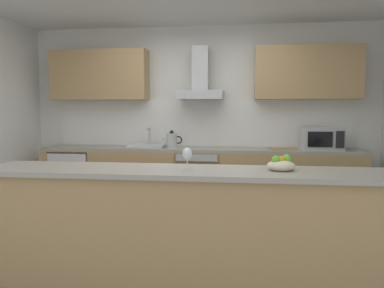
{
  "coord_description": "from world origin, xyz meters",
  "views": [
    {
      "loc": [
        0.65,
        -3.79,
        1.42
      ],
      "look_at": [
        0.07,
        0.44,
        1.05
      ],
      "focal_mm": 37.25,
      "sensor_mm": 36.0,
      "label": 1
    }
  ],
  "objects_px": {
    "microwave": "(322,138)",
    "range_hood": "(200,83)",
    "kettle": "(172,140)",
    "chopping_board": "(282,148)",
    "wine_glass": "(187,154)",
    "oven": "(199,180)",
    "fruit_bowl": "(281,165)",
    "refrigerator": "(76,179)",
    "sink": "(147,145)"
  },
  "relations": [
    {
      "from": "sink",
      "to": "fruit_bowl",
      "type": "xyz_separation_m",
      "value": [
        1.63,
        -2.21,
        0.06
      ]
    },
    {
      "from": "microwave",
      "to": "range_hood",
      "type": "height_order",
      "value": "range_hood"
    },
    {
      "from": "oven",
      "to": "sink",
      "type": "height_order",
      "value": "sink"
    },
    {
      "from": "fruit_bowl",
      "to": "chopping_board",
      "type": "height_order",
      "value": "fruit_bowl"
    },
    {
      "from": "refrigerator",
      "to": "wine_glass",
      "type": "height_order",
      "value": "wine_glass"
    },
    {
      "from": "refrigerator",
      "to": "sink",
      "type": "bearing_deg",
      "value": 0.75
    },
    {
      "from": "kettle",
      "to": "chopping_board",
      "type": "height_order",
      "value": "kettle"
    },
    {
      "from": "sink",
      "to": "refrigerator",
      "type": "bearing_deg",
      "value": -179.25
    },
    {
      "from": "fruit_bowl",
      "to": "sink",
      "type": "bearing_deg",
      "value": 126.42
    },
    {
      "from": "kettle",
      "to": "chopping_board",
      "type": "xyz_separation_m",
      "value": [
        1.47,
        0.01,
        -0.09
      ]
    },
    {
      "from": "wine_glass",
      "to": "kettle",
      "type": "bearing_deg",
      "value": 103.76
    },
    {
      "from": "kettle",
      "to": "chopping_board",
      "type": "bearing_deg",
      "value": 0.39
    },
    {
      "from": "oven",
      "to": "chopping_board",
      "type": "xyz_separation_m",
      "value": [
        1.1,
        -0.02,
        0.45
      ]
    },
    {
      "from": "range_hood",
      "to": "wine_glass",
      "type": "xyz_separation_m",
      "value": [
        0.18,
        -2.42,
        -0.72
      ]
    },
    {
      "from": "range_hood",
      "to": "chopping_board",
      "type": "distance_m",
      "value": 1.42
    },
    {
      "from": "oven",
      "to": "microwave",
      "type": "xyz_separation_m",
      "value": [
        1.61,
        -0.03,
        0.59
      ]
    },
    {
      "from": "range_hood",
      "to": "wine_glass",
      "type": "relative_size",
      "value": 4.05
    },
    {
      "from": "sink",
      "to": "fruit_bowl",
      "type": "height_order",
      "value": "sink"
    },
    {
      "from": "wine_glass",
      "to": "chopping_board",
      "type": "height_order",
      "value": "wine_glass"
    },
    {
      "from": "oven",
      "to": "fruit_bowl",
      "type": "xyz_separation_m",
      "value": [
        0.91,
        -2.2,
        0.53
      ]
    },
    {
      "from": "oven",
      "to": "kettle",
      "type": "relative_size",
      "value": 2.77
    },
    {
      "from": "oven",
      "to": "fruit_bowl",
      "type": "height_order",
      "value": "fruit_bowl"
    },
    {
      "from": "refrigerator",
      "to": "kettle",
      "type": "relative_size",
      "value": 2.94
    },
    {
      "from": "sink",
      "to": "kettle",
      "type": "xyz_separation_m",
      "value": [
        0.35,
        -0.04,
        0.08
      ]
    },
    {
      "from": "kettle",
      "to": "chopping_board",
      "type": "relative_size",
      "value": 0.85
    },
    {
      "from": "microwave",
      "to": "fruit_bowl",
      "type": "relative_size",
      "value": 2.27
    },
    {
      "from": "kettle",
      "to": "refrigerator",
      "type": "bearing_deg",
      "value": 178.73
    },
    {
      "from": "chopping_board",
      "to": "range_hood",
      "type": "bearing_deg",
      "value": 172.08
    },
    {
      "from": "oven",
      "to": "kettle",
      "type": "distance_m",
      "value": 0.66
    },
    {
      "from": "refrigerator",
      "to": "range_hood",
      "type": "relative_size",
      "value": 1.18
    },
    {
      "from": "kettle",
      "to": "range_hood",
      "type": "height_order",
      "value": "range_hood"
    },
    {
      "from": "oven",
      "to": "chopping_board",
      "type": "relative_size",
      "value": 2.35
    },
    {
      "from": "microwave",
      "to": "sink",
      "type": "relative_size",
      "value": 1.0
    },
    {
      "from": "wine_glass",
      "to": "chopping_board",
      "type": "distance_m",
      "value": 2.45
    },
    {
      "from": "microwave",
      "to": "fruit_bowl",
      "type": "height_order",
      "value": "microwave"
    },
    {
      "from": "sink",
      "to": "chopping_board",
      "type": "xyz_separation_m",
      "value": [
        1.82,
        -0.03,
        -0.02
      ]
    },
    {
      "from": "range_hood",
      "to": "kettle",
      "type": "bearing_deg",
      "value": -156.23
    },
    {
      "from": "oven",
      "to": "range_hood",
      "type": "bearing_deg",
      "value": 90.0
    },
    {
      "from": "oven",
      "to": "microwave",
      "type": "height_order",
      "value": "microwave"
    },
    {
      "from": "refrigerator",
      "to": "chopping_board",
      "type": "height_order",
      "value": "chopping_board"
    },
    {
      "from": "microwave",
      "to": "chopping_board",
      "type": "distance_m",
      "value": 0.52
    },
    {
      "from": "kettle",
      "to": "fruit_bowl",
      "type": "distance_m",
      "value": 2.51
    },
    {
      "from": "oven",
      "to": "microwave",
      "type": "distance_m",
      "value": 1.71
    },
    {
      "from": "sink",
      "to": "fruit_bowl",
      "type": "distance_m",
      "value": 2.74
    },
    {
      "from": "microwave",
      "to": "kettle",
      "type": "distance_m",
      "value": 1.98
    },
    {
      "from": "oven",
      "to": "chopping_board",
      "type": "distance_m",
      "value": 1.19
    },
    {
      "from": "refrigerator",
      "to": "sink",
      "type": "xyz_separation_m",
      "value": [
        1.05,
        0.01,
        0.5
      ]
    },
    {
      "from": "microwave",
      "to": "fruit_bowl",
      "type": "bearing_deg",
      "value": -107.9
    },
    {
      "from": "range_hood",
      "to": "fruit_bowl",
      "type": "distance_m",
      "value": 2.62
    },
    {
      "from": "oven",
      "to": "wine_glass",
      "type": "height_order",
      "value": "wine_glass"
    }
  ]
}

